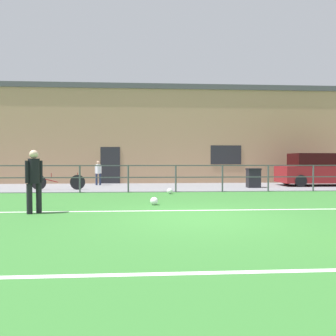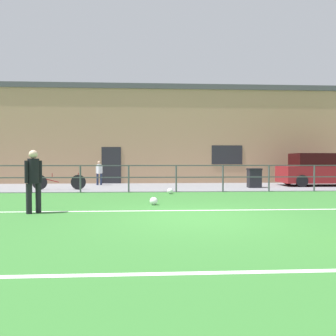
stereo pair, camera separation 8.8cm
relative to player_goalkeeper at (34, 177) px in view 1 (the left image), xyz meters
The scene contains 13 objects.
ground 4.27m from the player_goalkeeper, 11.79° to the right, with size 60.00×44.00×0.04m, color #33702D.
field_line_touchline 4.18m from the player_goalkeeper, ahead, with size 36.00×0.11×0.00m, color white.
field_line_hash 6.19m from the player_goalkeeper, 48.26° to the right, with size 36.00×0.11×0.00m, color white.
pavement_strip 8.72m from the player_goalkeeper, 61.94° to the left, with size 48.00×5.00×0.02m, color slate.
perimeter_fence 6.57m from the player_goalkeeper, 51.63° to the left, with size 36.07×0.07×1.15m.
clubhouse_facade 12.22m from the player_goalkeeper, 70.24° to the left, with size 28.00×2.56×5.74m.
player_goalkeeper is the anchor object (origin of this frame).
soccer_ball_match 5.91m from the player_goalkeeper, 49.81° to the left, with size 0.23×0.23×0.23m, color white.
soccer_ball_spare 3.46m from the player_goalkeeper, 23.42° to the left, with size 0.24×0.24×0.24m, color white.
spectator_child 8.97m from the player_goalkeeper, 88.38° to the left, with size 0.35×0.23×1.29m.
parked_car_red 14.31m from the player_goalkeeper, 33.70° to the left, with size 4.37×1.79×1.69m.
bicycle_parked_0 6.47m from the player_goalkeeper, 100.18° to the left, with size 2.40×0.04×0.76m.
trash_bin_0 10.61m from the player_goalkeeper, 40.84° to the left, with size 0.63×0.54×0.94m.
Camera 1 is at (-1.18, -7.53, 1.37)m, focal length 34.40 mm.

